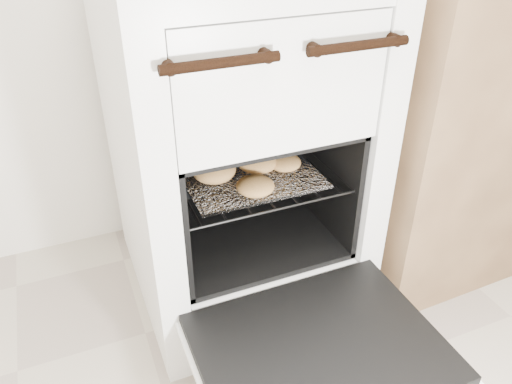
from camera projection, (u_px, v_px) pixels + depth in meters
stove at (235, 150)px, 1.36m from camera, size 0.61×0.67×0.93m
oven_door at (319, 350)px, 1.10m from camera, size 0.55×0.42×0.04m
oven_rack at (244, 171)px, 1.33m from camera, size 0.44×0.42×0.01m
foil_sheet at (247, 172)px, 1.31m from camera, size 0.34×0.30×0.01m
baked_rolls at (231, 165)px, 1.29m from camera, size 0.34×0.34×0.05m
counter at (473, 102)px, 1.60m from camera, size 0.97×0.67×0.96m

